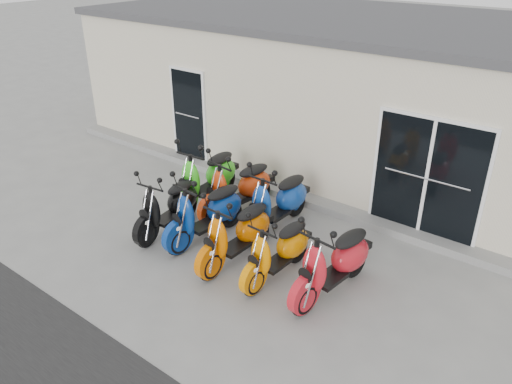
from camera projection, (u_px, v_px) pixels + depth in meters
ground at (236, 240)px, 9.18m from camera, size 80.00×80.00×0.00m
building at (370, 93)px, 12.15m from camera, size 14.00×6.00×3.20m
roof_cap at (378, 21)px, 11.39m from camera, size 14.20×6.20×0.16m
front_step at (296, 196)px, 10.58m from camera, size 14.00×0.40×0.15m
door_left at (189, 112)px, 11.88m from camera, size 1.07×0.08×2.22m
door_right at (428, 174)px, 8.75m from camera, size 2.02×0.08×2.22m
scooter_front_black at (167, 199)px, 9.17m from camera, size 0.88×1.91×1.36m
scooter_front_blue at (206, 204)px, 8.89m from camera, size 0.90×2.02×1.45m
scooter_front_orange_a at (236, 226)px, 8.27m from camera, size 0.74×1.93×1.41m
scooter_front_orange_b at (278, 243)px, 7.90m from camera, size 0.73×1.79×1.30m
scooter_front_red at (334, 254)px, 7.48m from camera, size 0.96×2.05×1.46m
scooter_back_green at (207, 170)px, 10.12m from camera, size 0.89×2.12×1.53m
scooter_back_red at (238, 180)px, 9.74m from camera, size 1.00×2.08×1.47m
scooter_back_blue at (278, 194)px, 9.24m from camera, size 0.80×2.01×1.46m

